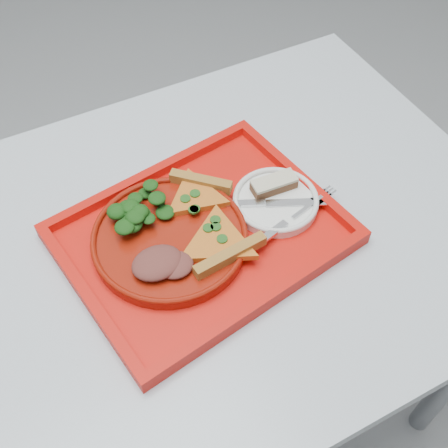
{
  "coord_description": "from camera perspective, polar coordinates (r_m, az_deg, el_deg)",
  "views": [
    {
      "loc": [
        0.01,
        -0.54,
        1.53
      ],
      "look_at": [
        0.28,
        -0.02,
        0.78
      ],
      "focal_mm": 45.0,
      "sensor_mm": 36.0,
      "label": 1
    }
  ],
  "objects": [
    {
      "name": "ground",
      "position": [
        1.62,
        -9.88,
        -20.76
      ],
      "size": [
        10.0,
        10.0,
        0.0
      ],
      "primitive_type": "plane",
      "color": "gray",
      "rests_on": "ground"
    },
    {
      "name": "table",
      "position": [
        1.01,
        -15.14,
        -8.88
      ],
      "size": [
        1.6,
        0.8,
        0.75
      ],
      "color": "#AEB8C3",
      "rests_on": "ground"
    },
    {
      "name": "tray_main",
      "position": [
        0.96,
        -2.22,
        -1.36
      ],
      "size": [
        0.5,
        0.42,
        0.01
      ],
      "primitive_type": "cube",
      "rotation": [
        0.0,
        0.0,
        0.16
      ],
      "color": "red",
      "rests_on": "table"
    },
    {
      "name": "dinner_plate",
      "position": [
        0.94,
        -5.52,
        -1.61
      ],
      "size": [
        0.26,
        0.26,
        0.02
      ],
      "primitive_type": "cylinder",
      "color": "maroon",
      "rests_on": "tray_main"
    },
    {
      "name": "side_plate",
      "position": [
        1.0,
        5.25,
        2.17
      ],
      "size": [
        0.15,
        0.15,
        0.01
      ],
      "primitive_type": "cylinder",
      "color": "white",
      "rests_on": "tray_main"
    },
    {
      "name": "pizza_slice_a",
      "position": [
        0.92,
        -0.62,
        -1.59
      ],
      "size": [
        0.14,
        0.16,
        0.02
      ],
      "primitive_type": null,
      "rotation": [
        0.0,
        0.0,
        1.66
      ],
      "color": "gold",
      "rests_on": "dinner_plate"
    },
    {
      "name": "pizza_slice_b",
      "position": [
        0.98,
        -2.94,
        2.99
      ],
      "size": [
        0.17,
        0.17,
        0.02
      ],
      "primitive_type": null,
      "rotation": [
        0.0,
        0.0,
        3.95
      ],
      "color": "gold",
      "rests_on": "dinner_plate"
    },
    {
      "name": "salad_heap",
      "position": [
        0.96,
        -8.72,
        1.78
      ],
      "size": [
        0.09,
        0.08,
        0.04
      ],
      "primitive_type": "ellipsoid",
      "color": "black",
      "rests_on": "dinner_plate"
    },
    {
      "name": "meat_portion",
      "position": [
        0.89,
        -6.81,
        -3.94
      ],
      "size": [
        0.08,
        0.07,
        0.02
      ],
      "primitive_type": "ellipsoid",
      "color": "brown",
      "rests_on": "dinner_plate"
    },
    {
      "name": "dessert_bar",
      "position": [
        1.0,
        5.09,
        4.05
      ],
      "size": [
        0.08,
        0.04,
        0.02
      ],
      "rotation": [
        0.0,
        0.0,
        -0.07
      ],
      "color": "#4A2918",
      "rests_on": "side_plate"
    },
    {
      "name": "knife",
      "position": [
        0.98,
        5.11,
        2.18
      ],
      "size": [
        0.17,
        0.09,
        0.01
      ],
      "primitive_type": "cube",
      "rotation": [
        0.0,
        0.0,
        -0.44
      ],
      "color": "silver",
      "rests_on": "side_plate"
    },
    {
      "name": "fork",
      "position": [
        0.96,
        6.91,
        0.58
      ],
      "size": [
        0.18,
        0.07,
        0.01
      ],
      "primitive_type": "cube",
      "rotation": [
        0.0,
        0.0,
        0.24
      ],
      "color": "silver",
      "rests_on": "side_plate"
    }
  ]
}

